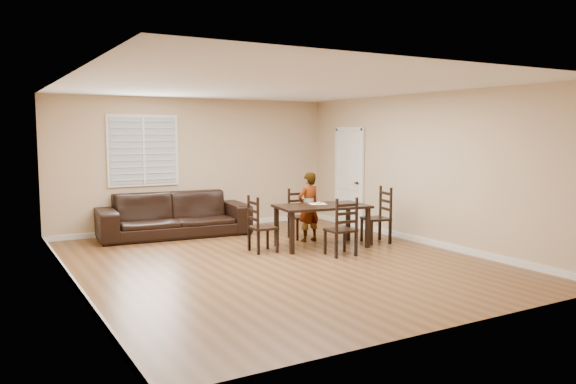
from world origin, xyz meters
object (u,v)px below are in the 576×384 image
object	(u,v)px
chair_far	(344,230)
child	(309,207)
dining_table	(322,210)
chair_near	(299,215)
chair_right	(382,217)
sofa	(174,215)
chair_left	(257,227)
donut	(319,203)

from	to	relation	value
chair_far	child	size ratio (longest dim) A/B	0.75
dining_table	chair_near	distance (m)	1.03
chair_near	chair_right	world-z (taller)	chair_right
chair_right	child	size ratio (longest dim) A/B	0.80
child	chair_far	bearing A→B (deg)	75.55
dining_table	sofa	size ratio (longest dim) A/B	0.59
dining_table	chair_left	xyz separation A→B (m)	(-1.19, 0.16, -0.22)
chair_right	dining_table	bearing A→B (deg)	-87.04
chair_right	donut	xyz separation A→B (m)	(-1.15, 0.35, 0.30)
chair_near	child	xyz separation A→B (m)	(-0.05, -0.43, 0.21)
chair_far	child	xyz separation A→B (m)	(0.19, 1.40, 0.20)
child	chair_left	bearing A→B (deg)	11.11
chair_far	donut	distance (m)	1.07
dining_table	chair_far	distance (m)	0.87
donut	child	bearing A→B (deg)	84.78
chair_left	chair_right	world-z (taller)	chair_right
sofa	chair_right	bearing A→B (deg)	-33.78
chair_near	donut	size ratio (longest dim) A/B	10.28
sofa	child	bearing A→B (deg)	-36.28
dining_table	chair_left	bearing A→B (deg)	-179.40
chair_right	sofa	xyz separation A→B (m)	(-3.11, 2.48, -0.05)
chair_right	sofa	bearing A→B (deg)	-117.22
chair_left	chair_far	bearing A→B (deg)	-130.45
chair_near	sofa	xyz separation A→B (m)	(-2.04, 1.31, -0.01)
chair_near	sofa	bearing A→B (deg)	150.52
donut	sofa	bearing A→B (deg)	132.53
dining_table	chair_right	size ratio (longest dim) A/B	1.66
chair_left	child	size ratio (longest dim) A/B	0.75
chair_near	sofa	world-z (taller)	chair_near
dining_table	chair_left	distance (m)	1.22
chair_near	chair_left	size ratio (longest dim) A/B	0.99
chair_right	donut	world-z (taller)	chair_right
chair_near	donut	world-z (taller)	chair_near
child	dining_table	bearing A→B (deg)	75.14
chair_left	chair_right	distance (m)	2.41
chair_near	chair_right	distance (m)	1.59
dining_table	chair_near	xyz separation A→B (m)	(0.13, 0.99, -0.23)
chair_right	sofa	size ratio (longest dim) A/B	0.36
chair_right	donut	bearing A→B (deg)	-95.53
chair_far	donut	xyz separation A→B (m)	(0.15, 1.00, 0.33)
donut	sofa	world-z (taller)	sofa
chair_far	donut	world-z (taller)	chair_far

